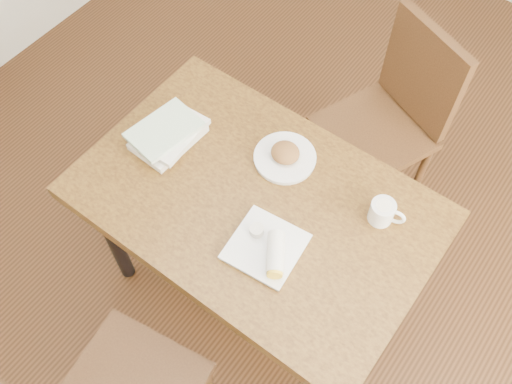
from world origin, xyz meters
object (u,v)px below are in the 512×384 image
Objects in this scene: book_stack at (168,134)px; coffee_mug at (383,212)px; chair_far at (392,113)px; plate_scone at (285,156)px; plate_burrito at (269,249)px; table at (256,212)px.

coffee_mug is at bearing 12.55° from book_stack.
chair_far is 4.26× the size of plate_scone.
book_stack is (-0.79, -0.18, -0.01)m from coffee_mug.
chair_far is 0.97m from book_stack.
plate_burrito is at bearing -88.99° from chair_far.
plate_burrito is at bearing -124.97° from coffee_mug.
plate_scone is at bearing 117.01° from plate_burrito.
book_stack is (-0.41, 0.02, 0.12)m from table.
plate_burrito is (0.17, -0.33, 0.00)m from plate_scone.
coffee_mug is 0.40m from plate_burrito.
chair_far is 3.42× the size of book_stack.
table is 0.22m from plate_scone.
plate_burrito is (-0.23, -0.33, -0.02)m from coffee_mug.
coffee_mug is (0.24, -0.59, 0.25)m from chair_far.
book_stack is at bearing -167.45° from coffee_mug.
table is 0.44m from coffee_mug.
table is 5.46× the size of plate_scone.
coffee_mug reaches higher than plate_scone.
table is at bearing -153.18° from coffee_mug.
plate_scone reaches higher than table.
coffee_mug is 0.44× the size of book_stack.
coffee_mug is at bearing -0.65° from plate_scone.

